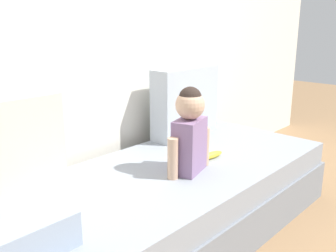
% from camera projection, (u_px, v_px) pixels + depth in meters
% --- Properties ---
extents(ground_plane, '(12.00, 12.00, 0.00)m').
position_uv_depth(ground_plane, '(160.00, 239.00, 2.13)').
color(ground_plane, '#93704C').
extents(back_wall, '(5.50, 0.10, 2.59)m').
position_uv_depth(back_wall, '(85.00, 0.00, 2.16)').
color(back_wall, silver).
rests_on(back_wall, ground).
extents(couch, '(2.30, 0.91, 0.40)m').
position_uv_depth(couch, '(160.00, 208.00, 2.08)').
color(couch, gray).
rests_on(couch, ground).
extents(throw_pillow_left, '(0.50, 0.16, 0.46)m').
position_uv_depth(throw_pillow_left, '(9.00, 147.00, 1.75)').
color(throw_pillow_left, beige).
rests_on(throw_pillow_left, couch).
extents(throw_pillow_right, '(0.54, 0.16, 0.48)m').
position_uv_depth(throw_pillow_right, '(185.00, 102.00, 2.64)').
color(throw_pillow_right, '#B2BCC6').
rests_on(throw_pillow_right, couch).
extents(toddler, '(0.32, 0.17, 0.46)m').
position_uv_depth(toddler, '(190.00, 130.00, 1.99)').
color(toddler, gray).
rests_on(toddler, couch).
extents(banana, '(0.17, 0.06, 0.04)m').
position_uv_depth(banana, '(212.00, 155.00, 2.24)').
color(banana, yellow).
rests_on(banana, couch).
extents(folded_blanket, '(0.40, 0.28, 0.13)m').
position_uv_depth(folded_blanket, '(10.00, 236.00, 1.32)').
color(folded_blanket, '#8E9EB2').
rests_on(folded_blanket, couch).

